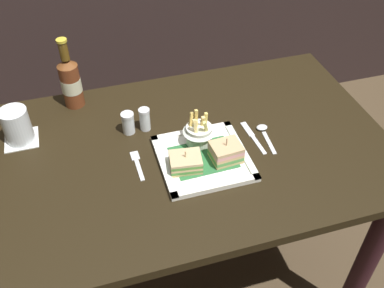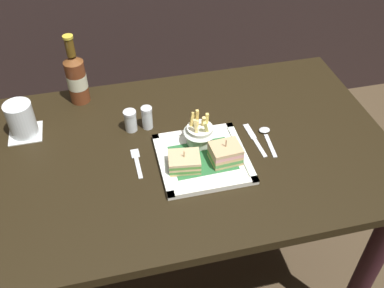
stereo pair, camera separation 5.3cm
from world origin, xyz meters
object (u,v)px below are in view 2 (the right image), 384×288
at_px(fork, 137,161).
at_px(sandwich_half_right, 225,153).
at_px(sandwich_half_left, 184,162).
at_px(water_glass, 22,121).
at_px(knife, 254,138).
at_px(pepper_shaker, 147,119).
at_px(salt_shaker, 131,122).
at_px(spoon, 266,134).
at_px(fries_cup, 200,133).
at_px(dining_table, 182,179).
at_px(square_plate, 203,159).
at_px(beer_bottle, 76,77).

bearing_deg(fork, sandwich_half_right, -14.28).
height_order(sandwich_half_left, sandwich_half_right, sandwich_half_right).
relative_size(water_glass, knife, 0.70).
xyz_separation_m(sandwich_half_left, fork, (-0.13, 0.06, -0.03)).
bearing_deg(pepper_shaker, sandwich_half_right, -47.65).
bearing_deg(sandwich_half_right, fork, 165.72).
bearing_deg(salt_shaker, sandwich_half_left, -59.53).
distance_m(spoon, salt_shaker, 0.42).
distance_m(water_glass, salt_shaker, 0.33).
xyz_separation_m(fries_cup, salt_shaker, (-0.19, 0.12, -0.02)).
bearing_deg(fork, fries_cup, 6.92).
distance_m(dining_table, pepper_shaker, 0.22).
distance_m(fries_cup, salt_shaker, 0.23).
xyz_separation_m(water_glass, knife, (0.68, -0.19, -0.05)).
xyz_separation_m(square_plate, spoon, (0.22, 0.06, -0.00)).
bearing_deg(salt_shaker, fries_cup, -32.82).
height_order(beer_bottle, water_glass, beer_bottle).
relative_size(knife, spoon, 1.17).
xyz_separation_m(sandwich_half_left, sandwich_half_right, (0.12, -0.00, 0.01)).
relative_size(beer_bottle, spoon, 1.82).
bearing_deg(water_glass, beer_bottle, 38.14).
xyz_separation_m(square_plate, salt_shaker, (-0.18, 0.19, 0.02)).
bearing_deg(fries_cup, sandwich_half_left, -128.01).
height_order(square_plate, fork, square_plate).
xyz_separation_m(sandwich_half_right, beer_bottle, (-0.39, 0.40, 0.06)).
height_order(fries_cup, knife, fries_cup).
distance_m(sandwich_half_right, fork, 0.26).
distance_m(fork, spoon, 0.41).
distance_m(sandwich_half_right, knife, 0.15).
bearing_deg(beer_bottle, pepper_shaker, -44.24).
bearing_deg(water_glass, sandwich_half_left, -30.79).
bearing_deg(dining_table, spoon, -1.03).
bearing_deg(square_plate, sandwich_half_right, -21.94).
bearing_deg(fork, pepper_shaker, 69.16).
bearing_deg(beer_bottle, knife, -32.65).
relative_size(sandwich_half_right, water_glass, 0.81).
height_order(dining_table, pepper_shaker, pepper_shaker).
bearing_deg(fork, salt_shaker, 88.56).
xyz_separation_m(dining_table, fork, (-0.14, -0.03, 0.14)).
bearing_deg(fries_cup, knife, -2.72).
bearing_deg(sandwich_half_right, sandwich_half_left, 180.00).
xyz_separation_m(beer_bottle, knife, (0.51, -0.33, -0.09)).
relative_size(square_plate, fork, 2.10).
xyz_separation_m(sandwich_half_left, knife, (0.24, 0.08, -0.03)).
height_order(dining_table, knife, knife).
relative_size(spoon, pepper_shaker, 1.76).
xyz_separation_m(sandwich_half_left, pepper_shaker, (-0.07, 0.21, 0.00)).
xyz_separation_m(sandwich_half_right, pepper_shaker, (-0.19, 0.21, -0.00)).
xyz_separation_m(dining_table, sandwich_half_left, (-0.01, -0.09, 0.17)).
bearing_deg(fork, sandwich_half_left, -26.34).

